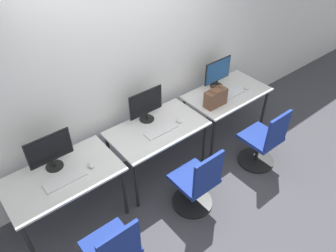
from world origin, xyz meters
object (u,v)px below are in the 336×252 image
(keyboard_center, at_px, (161,130))
(mouse_left, at_px, (91,165))
(keyboard_right, at_px, (231,94))
(mouse_right, at_px, (246,88))
(monitor_left, at_px, (50,151))
(monitor_right, at_px, (218,73))
(monitor_center, at_px, (146,105))
(keyboard_left, at_px, (65,180))
(office_chair_right, at_px, (263,143))
(office_chair_center, at_px, (197,185))
(mouse_center, at_px, (179,121))
(handbag, at_px, (216,98))

(keyboard_center, bearing_deg, mouse_left, 179.56)
(keyboard_right, distance_m, mouse_right, 0.27)
(monitor_left, distance_m, monitor_right, 2.40)
(mouse_left, height_order, monitor_center, monitor_center)
(keyboard_center, bearing_deg, mouse_right, -0.73)
(mouse_left, bearing_deg, monitor_left, 141.23)
(keyboard_left, bearing_deg, monitor_center, 13.70)
(mouse_right, relative_size, office_chair_right, 0.10)
(monitor_right, bearing_deg, office_chair_center, -142.60)
(monitor_left, relative_size, monitor_right, 1.00)
(monitor_left, height_order, mouse_right, monitor_left)
(office_chair_center, bearing_deg, keyboard_center, 89.72)
(monitor_left, relative_size, office_chair_center, 0.51)
(monitor_left, distance_m, office_chair_right, 2.58)
(monitor_right, relative_size, office_chair_right, 0.51)
(mouse_right, bearing_deg, keyboard_right, 174.19)
(keyboard_left, relative_size, monitor_right, 0.90)
(keyboard_center, relative_size, keyboard_right, 1.00)
(monitor_left, height_order, mouse_center, monitor_left)
(monitor_left, bearing_deg, mouse_center, -9.11)
(monitor_center, distance_m, keyboard_center, 0.35)
(mouse_left, relative_size, keyboard_right, 0.22)
(monitor_left, relative_size, office_chair_right, 0.51)
(mouse_left, relative_size, handbag, 0.30)
(keyboard_left, relative_size, keyboard_right, 1.00)
(monitor_center, bearing_deg, handbag, -19.76)
(monitor_right, bearing_deg, office_chair_right, -93.56)
(keyboard_center, xyz_separation_m, monitor_right, (1.20, 0.29, 0.20))
(mouse_center, bearing_deg, mouse_left, 179.82)
(office_chair_right, height_order, handbag, handbag)
(monitor_right, height_order, mouse_right, monitor_right)
(monitor_right, distance_m, office_chair_right, 1.12)
(keyboard_left, distance_m, keyboard_right, 2.40)
(keyboard_left, xyz_separation_m, monitor_center, (1.20, 0.29, 0.20))
(mouse_left, distance_m, handbag, 1.77)
(keyboard_center, height_order, office_chair_right, office_chair_right)
(office_chair_center, height_order, monitor_right, monitor_right)
(mouse_right, bearing_deg, office_chair_right, -117.24)
(mouse_left, distance_m, keyboard_center, 0.91)
(monitor_center, relative_size, office_chair_right, 0.51)
(keyboard_center, relative_size, office_chair_right, 0.46)
(mouse_left, height_order, handbag, handbag)
(monitor_right, bearing_deg, monitor_left, -178.82)
(mouse_center, relative_size, office_chair_center, 0.10)
(mouse_left, height_order, mouse_center, same)
(keyboard_left, distance_m, mouse_right, 2.67)
(keyboard_left, distance_m, office_chair_right, 2.46)
(keyboard_center, bearing_deg, office_chair_center, -90.28)
(mouse_center, bearing_deg, keyboard_left, -179.64)
(keyboard_center, relative_size, monitor_right, 0.90)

